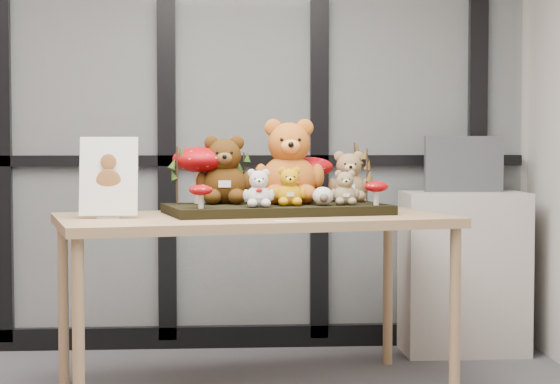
{
  "coord_description": "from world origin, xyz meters",
  "views": [
    {
      "loc": [
        0.69,
        -3.18,
        1.17
      ],
      "look_at": [
        1.0,
        1.39,
        0.93
      ],
      "focal_mm": 65.0,
      "sensor_mm": 36.0,
      "label": 1
    }
  ],
  "objects": [
    {
      "name": "glass_partition",
      "position": [
        -0.0,
        2.47,
        1.42
      ],
      "size": [
        4.9,
        0.06,
        2.78
      ],
      "color": "#2D383F",
      "rests_on": "floor"
    },
    {
      "name": "display_table",
      "position": [
        0.88,
        1.43,
        0.76
      ],
      "size": [
        1.9,
        1.23,
        0.82
      ],
      "rotation": [
        0.0,
        0.0,
        0.22
      ],
      "color": "#A7815A",
      "rests_on": "floor"
    },
    {
      "name": "diorama_tray",
      "position": [
        1.0,
        1.52,
        0.84
      ],
      "size": [
        1.09,
        0.71,
        0.04
      ],
      "primitive_type": "cube",
      "rotation": [
        0.0,
        0.0,
        0.22
      ],
      "color": "black",
      "rests_on": "display_table"
    },
    {
      "name": "bear_pooh_yellow",
      "position": [
        1.06,
        1.62,
        1.09
      ],
      "size": [
        0.39,
        0.37,
        0.44
      ],
      "primitive_type": null,
      "rotation": [
        0.0,
        0.0,
        0.22
      ],
      "color": "#BD5D1B",
      "rests_on": "diorama_tray"
    },
    {
      "name": "bear_brown_medium",
      "position": [
        0.76,
        1.6,
        1.04
      ],
      "size": [
        0.31,
        0.3,
        0.35
      ],
      "primitive_type": null,
      "rotation": [
        0.0,
        0.0,
        0.22
      ],
      "color": "#402409",
      "rests_on": "diorama_tray"
    },
    {
      "name": "bear_tan_back",
      "position": [
        1.36,
        1.71,
        1.0
      ],
      "size": [
        0.24,
        0.23,
        0.27
      ],
      "primitive_type": null,
      "rotation": [
        0.0,
        0.0,
        0.22
      ],
      "color": "olive",
      "rests_on": "diorama_tray"
    },
    {
      "name": "bear_small_yellow",
      "position": [
        1.05,
        1.43,
        0.96
      ],
      "size": [
        0.17,
        0.16,
        0.2
      ],
      "primitive_type": null,
      "rotation": [
        0.0,
        0.0,
        0.22
      ],
      "color": "orange",
      "rests_on": "diorama_tray"
    },
    {
      "name": "bear_white_bow",
      "position": [
        0.91,
        1.35,
        0.96
      ],
      "size": [
        0.17,
        0.16,
        0.19
      ],
      "primitive_type": null,
      "rotation": [
        0.0,
        0.0,
        0.22
      ],
      "color": "silver",
      "rests_on": "diorama_tray"
    },
    {
      "name": "bear_beige_small",
      "position": [
        1.31,
        1.46,
        0.95
      ],
      "size": [
        0.16,
        0.15,
        0.18
      ],
      "primitive_type": null,
      "rotation": [
        0.0,
        0.0,
        0.22
      ],
      "color": "#877250",
      "rests_on": "diorama_tray"
    },
    {
      "name": "plush_cream_hedgehog",
      "position": [
        1.2,
        1.43,
        0.91
      ],
      "size": [
        0.08,
        0.08,
        0.09
      ],
      "primitive_type": null,
      "rotation": [
        0.0,
        0.0,
        0.22
      ],
      "color": "beige",
      "rests_on": "diorama_tray"
    },
    {
      "name": "mushroom_back_left",
      "position": [
        0.64,
        1.63,
        1.01
      ],
      "size": [
        0.27,
        0.27,
        0.3
      ],
      "primitive_type": null,
      "color": "#8E040A",
      "rests_on": "diorama_tray"
    },
    {
      "name": "mushroom_back_right",
      "position": [
        1.18,
        1.72,
        0.99
      ],
      "size": [
        0.22,
        0.22,
        0.24
      ],
      "primitive_type": null,
      "color": "#8E040A",
      "rests_on": "diorama_tray"
    },
    {
      "name": "mushroom_front_left",
      "position": [
        0.65,
        1.27,
        0.92
      ],
      "size": [
        0.1,
        0.1,
        0.12
      ],
      "primitive_type": null,
      "color": "#8E040A",
      "rests_on": "diorama_tray"
    },
    {
      "name": "mushroom_front_right",
      "position": [
        1.45,
        1.45,
        0.93
      ],
      "size": [
        0.11,
        0.11,
        0.12
      ],
      "primitive_type": null,
      "color": "#8E040A",
      "rests_on": "diorama_tray"
    },
    {
      "name": "sprig_green_far_left",
      "position": [
        0.54,
        1.55,
        1.0
      ],
      "size": [
        0.05,
        0.05,
        0.27
      ],
      "primitive_type": null,
      "color": "black",
      "rests_on": "diorama_tray"
    },
    {
      "name": "sprig_green_mid_left",
      "position": [
        0.68,
        1.64,
        0.99
      ],
      "size": [
        0.05,
        0.05,
        0.24
      ],
      "primitive_type": null,
      "color": "black",
      "rests_on": "diorama_tray"
    },
    {
      "name": "sprig_dry_far_right",
      "position": [
        1.39,
        1.72,
        1.01
      ],
      "size": [
        0.05,
        0.05,
        0.29
      ],
      "primitive_type": null,
      "color": "brown",
      "rests_on": "diorama_tray"
    },
    {
      "name": "sprig_dry_mid_right",
      "position": [
        1.43,
        1.6,
        1.0
      ],
      "size": [
        0.05,
        0.05,
        0.26
      ],
      "primitive_type": null,
      "color": "brown",
      "rests_on": "diorama_tray"
    },
    {
      "name": "sprig_green_centre",
      "position": [
        0.85,
        1.69,
        0.99
      ],
      "size": [
        0.05,
        0.05,
        0.24
      ],
      "primitive_type": null,
      "color": "black",
      "rests_on": "diorama_tray"
    },
    {
      "name": "sign_holder",
      "position": [
        0.24,
        1.31,
        0.99
      ],
      "size": [
        0.25,
        0.08,
        0.36
      ],
      "rotation": [
        0.0,
        0.0,
        -0.01
      ],
      "color": "silver",
      "rests_on": "display_table"
    },
    {
      "name": "label_card",
      "position": [
        1.01,
        1.1,
        0.82
      ],
      "size": [
        0.1,
        0.03,
        0.0
      ],
      "primitive_type": "cube",
      "color": "white",
      "rests_on": "display_table"
    },
    {
      "name": "cabinet",
      "position": [
        2.07,
        2.24,
        0.44
      ],
      "size": [
        0.66,
        0.39,
        0.88
      ],
      "primitive_type": "cube",
      "color": "#B1A89E",
      "rests_on": "floor"
    },
    {
      "name": "monitor",
      "position": [
        2.07,
        2.26,
        1.03
      ],
      "size": [
        0.43,
        0.04,
        0.3
      ],
      "color": "#46494D",
      "rests_on": "cabinet"
    }
  ]
}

